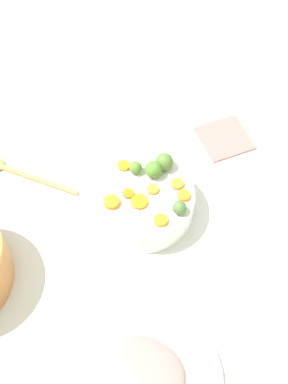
% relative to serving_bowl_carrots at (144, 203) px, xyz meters
% --- Properties ---
extents(tabletop, '(2.40, 2.40, 0.02)m').
position_rel_serving_bowl_carrots_xyz_m(tabletop, '(0.00, 0.00, -0.05)').
color(tabletop, silver).
rests_on(tabletop, ground).
extents(serving_bowl_carrots, '(0.23, 0.23, 0.07)m').
position_rel_serving_bowl_carrots_xyz_m(serving_bowl_carrots, '(0.00, 0.00, 0.00)').
color(serving_bowl_carrots, white).
rests_on(serving_bowl_carrots, tabletop).
extents(carrot_slice_0, '(0.04, 0.04, 0.01)m').
position_rel_serving_bowl_carrots_xyz_m(carrot_slice_0, '(-0.07, -0.02, 0.04)').
color(carrot_slice_0, orange).
rests_on(carrot_slice_0, serving_bowl_carrots).
extents(carrot_slice_1, '(0.04, 0.04, 0.01)m').
position_rel_serving_bowl_carrots_xyz_m(carrot_slice_1, '(0.09, -0.01, 0.04)').
color(carrot_slice_1, orange).
rests_on(carrot_slice_1, serving_bowl_carrots).
extents(carrot_slice_2, '(0.03, 0.03, 0.01)m').
position_rel_serving_bowl_carrots_xyz_m(carrot_slice_2, '(0.02, 0.01, 0.04)').
color(carrot_slice_2, orange).
rests_on(carrot_slice_2, serving_bowl_carrots).
extents(carrot_slice_3, '(0.05, 0.05, 0.01)m').
position_rel_serving_bowl_carrots_xyz_m(carrot_slice_3, '(-0.01, -0.02, 0.04)').
color(carrot_slice_3, orange).
rests_on(carrot_slice_3, serving_bowl_carrots).
extents(carrot_slice_4, '(0.04, 0.04, 0.01)m').
position_rel_serving_bowl_carrots_xyz_m(carrot_slice_4, '(-0.04, 0.08, 0.04)').
color(carrot_slice_4, orange).
rests_on(carrot_slice_4, serving_bowl_carrots).
extents(carrot_slice_5, '(0.04, 0.04, 0.01)m').
position_rel_serving_bowl_carrots_xyz_m(carrot_slice_5, '(0.08, 0.02, 0.04)').
color(carrot_slice_5, orange).
rests_on(carrot_slice_5, serving_bowl_carrots).
extents(carrot_slice_6, '(0.03, 0.03, 0.01)m').
position_rel_serving_bowl_carrots_xyz_m(carrot_slice_6, '(-0.04, 0.01, 0.04)').
color(carrot_slice_6, orange).
rests_on(carrot_slice_6, serving_bowl_carrots).
extents(carrot_slice_7, '(0.03, 0.03, 0.01)m').
position_rel_serving_bowl_carrots_xyz_m(carrot_slice_7, '(0.03, -0.07, 0.04)').
color(carrot_slice_7, orange).
rests_on(carrot_slice_7, serving_bowl_carrots).
extents(brussels_sprout_0, '(0.04, 0.04, 0.04)m').
position_rel_serving_bowl_carrots_xyz_m(brussels_sprout_0, '(0.03, 0.05, 0.06)').
color(brussels_sprout_0, '#4F842C').
rests_on(brussels_sprout_0, serving_bowl_carrots).
extents(brussels_sprout_1, '(0.04, 0.04, 0.04)m').
position_rel_serving_bowl_carrots_xyz_m(brussels_sprout_1, '(0.05, 0.07, 0.06)').
color(brussels_sprout_1, '#527230').
rests_on(brussels_sprout_1, serving_bowl_carrots).
extents(brussels_sprout_2, '(0.03, 0.03, 0.03)m').
position_rel_serving_bowl_carrots_xyz_m(brussels_sprout_2, '(-0.01, 0.06, 0.05)').
color(brussels_sprout_2, '#537E2C').
rests_on(brussels_sprout_2, serving_bowl_carrots).
extents(brussels_sprout_3, '(0.03, 0.03, 0.03)m').
position_rel_serving_bowl_carrots_xyz_m(brussels_sprout_3, '(0.07, -0.05, 0.05)').
color(brussels_sprout_3, '#4E6F35').
rests_on(brussels_sprout_3, serving_bowl_carrots).
extents(wooden_spoon, '(0.25, 0.15, 0.01)m').
position_rel_serving_bowl_carrots_xyz_m(wooden_spoon, '(-0.32, 0.14, -0.03)').
color(wooden_spoon, tan).
rests_on(wooden_spoon, tabletop).
extents(ham_plate, '(0.27, 0.27, 0.01)m').
position_rel_serving_bowl_carrots_xyz_m(ham_plate, '(-0.02, -0.38, -0.03)').
color(ham_plate, white).
rests_on(ham_plate, tabletop).
extents(ham_slice_main, '(0.19, 0.18, 0.02)m').
position_rel_serving_bowl_carrots_xyz_m(ham_slice_main, '(-0.02, -0.36, -0.01)').
color(ham_slice_main, '#CD7670').
rests_on(ham_slice_main, ham_plate).
extents(dish_towel, '(0.15, 0.15, 0.01)m').
position_rel_serving_bowl_carrots_xyz_m(dish_towel, '(0.22, 0.20, -0.03)').
color(dish_towel, '#AB6E66').
rests_on(dish_towel, tabletop).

